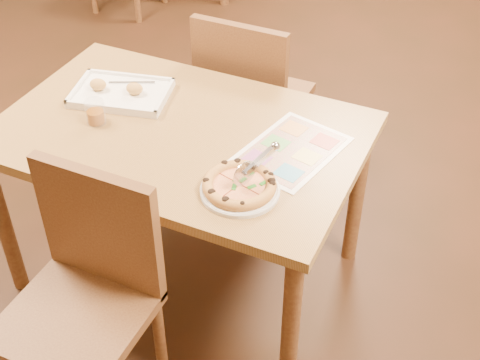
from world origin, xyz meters
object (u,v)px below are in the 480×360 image
at_px(chair_far, 248,87).
at_px(pizza_cutter, 255,165).
at_px(plate, 240,191).
at_px(appetizer_tray, 121,93).
at_px(dining_table, 180,149).
at_px(glass_tumbler, 95,113).
at_px(menu, 291,150).
at_px(pizza, 239,185).
at_px(chair_near, 88,273).

relative_size(chair_far, pizza_cutter, 2.93).
height_order(plate, appetizer_tray, appetizer_tray).
relative_size(plate, pizza_cutter, 1.59).
height_order(dining_table, glass_tumbler, glass_tumbler).
relative_size(pizza_cutter, appetizer_tray, 0.40).
relative_size(chair_far, glass_tumbler, 5.27).
relative_size(appetizer_tray, glass_tumbler, 4.55).
distance_m(plate, menu, 0.28).
relative_size(plate, appetizer_tray, 0.63).
bearing_deg(pizza, glass_tumbler, 168.01).
bearing_deg(chair_far, pizza_cutter, 115.54).
distance_m(chair_far, plate, 0.90).
bearing_deg(appetizer_tray, glass_tumbler, -85.17).
distance_m(chair_near, plate, 0.54).
xyz_separation_m(appetizer_tray, menu, (0.72, -0.05, -0.01)).
xyz_separation_m(chair_far, appetizer_tray, (-0.31, -0.50, 0.17)).
xyz_separation_m(chair_far, menu, (0.41, -0.55, 0.16)).
bearing_deg(pizza, chair_near, -131.25).
bearing_deg(chair_near, glass_tumbler, 119.57).
height_order(chair_far, glass_tumbler, chair_far).
height_order(dining_table, appetizer_tray, appetizer_tray).
bearing_deg(pizza_cutter, plate, 172.47).
relative_size(dining_table, chair_far, 2.77).
bearing_deg(chair_near, pizza, 48.75).
xyz_separation_m(chair_near, pizza_cutter, (0.37, 0.43, 0.24)).
distance_m(dining_table, appetizer_tray, 0.34).
bearing_deg(pizza, dining_table, 147.34).
relative_size(chair_near, pizza, 1.99).
bearing_deg(chair_near, chair_far, 90.00).
xyz_separation_m(chair_far, glass_tumbler, (-0.29, -0.68, 0.19)).
bearing_deg(glass_tumbler, pizza, -11.99).
bearing_deg(menu, pizza_cutter, -99.40).
xyz_separation_m(dining_table, menu, (0.41, 0.05, 0.09)).
height_order(dining_table, chair_near, chair_near).
bearing_deg(glass_tumbler, dining_table, 15.58).
bearing_deg(plate, dining_table, 147.20).
xyz_separation_m(appetizer_tray, glass_tumbler, (0.02, -0.19, 0.02)).
bearing_deg(dining_table, plate, -32.80).
relative_size(chair_far, menu, 1.22).
relative_size(pizza_cutter, menu, 0.42).
bearing_deg(chair_far, plate, 112.57).
bearing_deg(glass_tumbler, chair_near, -60.43).
distance_m(pizza, pizza_cutter, 0.08).
bearing_deg(dining_table, pizza_cutter, -25.25).
xyz_separation_m(plate, menu, (0.07, 0.27, -0.00)).
relative_size(pizza, pizza_cutter, 1.48).
bearing_deg(chair_near, menu, 58.03).
bearing_deg(pizza, menu, 75.23).
height_order(chair_far, menu, chair_far).
xyz_separation_m(plate, appetizer_tray, (-0.65, 0.32, 0.01)).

